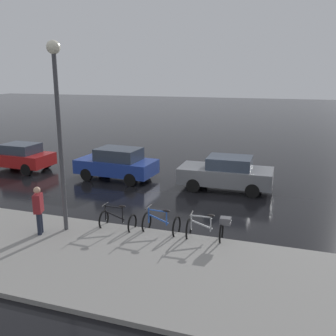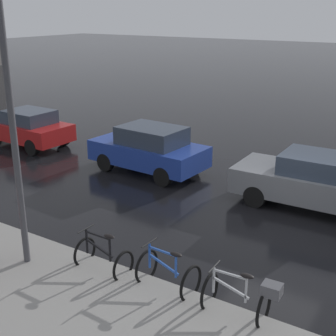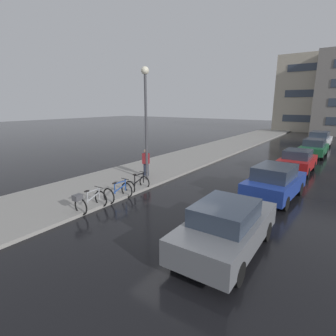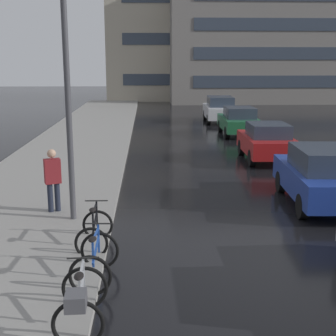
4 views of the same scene
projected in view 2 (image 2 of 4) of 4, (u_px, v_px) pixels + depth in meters
The scene contains 8 objects.
ground_plane at pixel (270, 231), 12.08m from camera, with size 140.00×140.00×0.00m, color black.
bicycle_nearest at pixel (244, 296), 8.50m from camera, with size 0.79×1.41×0.96m.
bicycle_second at pixel (168, 273), 9.40m from camera, with size 0.81×1.19×0.96m.
bicycle_third at pixel (103, 257), 10.04m from camera, with size 0.70×1.16×0.97m.
car_grey at pixel (312, 181), 13.29m from camera, with size 1.96×4.33×1.59m.
car_blue at pixel (149, 149), 16.16m from camera, with size 2.12×4.15×1.63m.
car_red at pixel (28, 128), 19.22m from camera, with size 1.92×3.76×1.51m.
streetlamp at pixel (7, 76), 9.06m from camera, with size 0.42×0.42×6.31m.
Camera 2 is at (-10.61, -3.60, 5.47)m, focal length 50.00 mm.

